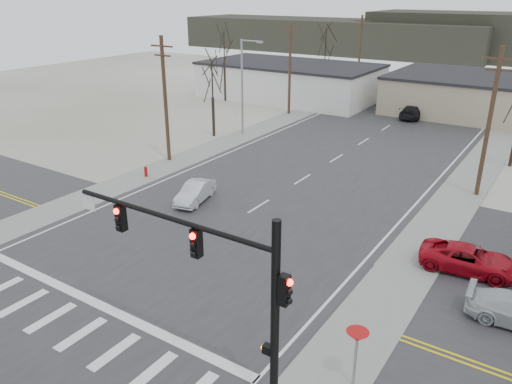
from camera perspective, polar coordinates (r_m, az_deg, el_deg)
ground at (r=27.03m, az=-9.03°, el=-7.41°), size 140.00×140.00×0.00m
main_road at (r=38.32m, az=6.04°, el=1.87°), size 18.00×110.00×0.05m
cross_road at (r=27.03m, az=-9.03°, el=-7.37°), size 90.00×10.00×0.04m
sidewalk_left at (r=47.66m, az=-2.53°, el=6.05°), size 3.00×90.00×0.06m
sidewalk_right at (r=39.77m, az=23.15°, el=0.93°), size 3.00×90.00×0.06m
traffic_signal_mast at (r=16.17m, az=-3.65°, el=-9.74°), size 8.95×0.43×7.20m
fire_hydrant at (r=38.63m, az=-12.48°, el=2.31°), size 0.24×0.24×0.87m
yield_sign at (r=18.20m, az=11.49°, el=-16.09°), size 0.80×0.80×2.35m
building_left_far at (r=66.49m, az=3.87°, el=12.58°), size 22.30×12.30×4.50m
upole_left_b at (r=41.00m, az=-10.34°, el=10.54°), size 2.20×0.30×10.00m
upole_left_c at (r=56.97m, az=3.89°, el=14.01°), size 2.20×0.30×10.00m
upole_left_d at (r=74.89m, az=11.78°, el=15.55°), size 2.20×0.30×10.00m
upole_right_a at (r=36.31m, az=25.12°, el=7.34°), size 2.20×0.30×10.00m
streetlight_main at (r=48.24m, az=-1.41°, el=12.42°), size 2.40×0.25×9.00m
tree_left_near at (r=47.92m, az=-5.02°, el=12.45°), size 3.30×3.30×7.35m
tree_left_far at (r=70.32m, az=7.95°, el=16.26°), size 3.96×3.96×8.82m
tree_left_mid at (r=64.21m, az=-3.65°, el=15.88°), size 3.96×3.96×8.82m
hill_left at (r=120.93m, az=8.48°, el=17.27°), size 70.00×18.00×7.00m
sedan_crossing at (r=33.44m, az=-6.97°, el=-0.02°), size 2.26×4.13×1.29m
car_far_a at (r=58.27m, az=17.58°, el=8.79°), size 2.12×5.12×1.48m
car_far_b at (r=75.29m, az=15.03°, el=11.85°), size 1.90×4.18×1.39m
car_parked_red at (r=27.31m, az=23.16°, el=-7.08°), size 4.93×2.63×1.32m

